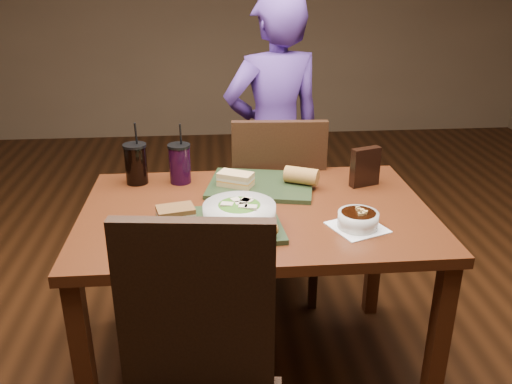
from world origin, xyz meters
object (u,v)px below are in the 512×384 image
chair_far (276,203)px  baguette_far (302,176)px  diner (274,138)px  tray_near (220,226)px  tray_far (261,185)px  baguette_near (262,233)px  sandwich_near (176,215)px  chip_bag (365,167)px  soup_bowl (358,220)px  cup_berry (180,163)px  salad_bowl (239,213)px  dining_table (256,231)px  cup_cola (136,163)px  sandwich_far (236,179)px

chair_far → baguette_far: 0.42m
diner → tray_near: diner is taller
tray_far → baguette_near: bearing=-94.9°
tray_far → sandwich_near: bearing=-133.5°
chip_bag → tray_far: bearing=158.5°
soup_bowl → cup_berry: 0.80m
chair_far → tray_far: (-0.10, -0.31, 0.22)m
tray_near → diner: bearing=73.3°
salad_bowl → cup_berry: (-0.22, 0.46, 0.02)m
dining_table → baguette_far: size_ratio=9.52×
dining_table → diner: 0.91m
tray_near → cup_cola: 0.57m
chair_far → diner: 0.43m
salad_bowl → sandwich_near: (-0.22, 0.03, -0.01)m
dining_table → tray_near: (-0.14, -0.15, 0.10)m
diner → baguette_far: bearing=76.9°
diner → cup_berry: diner is taller
chip_bag → cup_berry: bearing=153.2°
baguette_near → chip_bag: size_ratio=0.64×
soup_bowl → cup_berry: size_ratio=0.87×
diner → sandwich_near: size_ratio=10.52×
baguette_near → baguette_far: 0.52m
soup_bowl → cup_cola: size_ratio=0.84×
tray_far → cup_cola: 0.53m
baguette_near → cup_berry: (-0.29, 0.58, 0.04)m
tray_far → chip_bag: size_ratio=2.59×
soup_bowl → dining_table: bearing=151.2°
tray_near → tray_far: bearing=64.0°
salad_bowl → baguette_near: (0.07, -0.12, -0.02)m
chair_far → sandwich_far: (-0.21, -0.32, 0.26)m
chair_far → sandwich_near: size_ratio=6.83×
sandwich_near → cup_berry: cup_berry is taller
tray_near → soup_bowl: size_ratio=1.90×
sandwich_near → cup_berry: 0.43m
chair_far → tray_near: (-0.28, -0.67, 0.22)m
chair_far → sandwich_far: 0.46m
chip_bag → diner: bearing=93.7°
sandwich_near → cup_berry: bearing=90.4°
tray_near → cup_cola: (-0.33, 0.46, 0.08)m
tray_far → salad_bowl: 0.39m
tray_near → soup_bowl: soup_bowl is taller
diner → baguette_far: diner is taller
dining_table → baguette_near: baguette_near is taller
sandwich_near → cup_berry: size_ratio=0.56×
dining_table → chair_far: chair_far is taller
diner → chip_bag: diner is taller
soup_bowl → sandwich_near: 0.63m
baguette_far → cup_cola: (-0.68, 0.11, 0.03)m
cup_berry → chip_bag: size_ratio=1.58×
dining_table → soup_bowl: bearing=-28.8°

